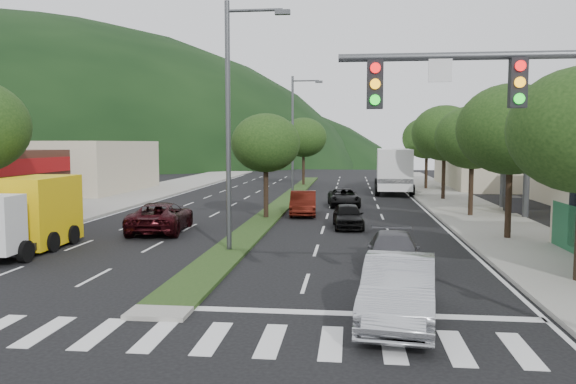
# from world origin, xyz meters

# --- Properties ---
(ground) EXTENTS (160.00, 160.00, 0.00)m
(ground) POSITION_xyz_m (0.00, 0.00, 0.00)
(ground) COLOR black
(ground) RESTS_ON ground
(sidewalk_right) EXTENTS (5.00, 90.00, 0.15)m
(sidewalk_right) POSITION_xyz_m (12.50, 25.00, 0.07)
(sidewalk_right) COLOR gray
(sidewalk_right) RESTS_ON ground
(sidewalk_left) EXTENTS (6.00, 90.00, 0.15)m
(sidewalk_left) POSITION_xyz_m (-13.00, 25.00, 0.07)
(sidewalk_left) COLOR gray
(sidewalk_left) RESTS_ON ground
(median) EXTENTS (1.60, 56.00, 0.12)m
(median) POSITION_xyz_m (0.00, 28.00, 0.06)
(median) COLOR #1B3412
(median) RESTS_ON ground
(crosswalk) EXTENTS (19.00, 2.20, 0.01)m
(crosswalk) POSITION_xyz_m (0.00, -2.00, 0.01)
(crosswalk) COLOR silver
(crosswalk) RESTS_ON ground
(traffic_signal) EXTENTS (6.12, 0.40, 7.00)m
(traffic_signal) POSITION_xyz_m (9.03, -1.54, 4.65)
(traffic_signal) COLOR #47494C
(traffic_signal) RESTS_ON ground
(bldg_left_far) EXTENTS (9.00, 14.00, 4.60)m
(bldg_left_far) POSITION_xyz_m (-19.00, 34.00, 2.30)
(bldg_left_far) COLOR #BBAF95
(bldg_left_far) RESTS_ON ground
(bldg_right_far) EXTENTS (10.00, 16.00, 5.20)m
(bldg_right_far) POSITION_xyz_m (19.50, 44.00, 2.60)
(bldg_right_far) COLOR #BBAF95
(bldg_right_far) RESTS_ON ground
(tree_r_b) EXTENTS (4.80, 4.80, 6.94)m
(tree_r_b) POSITION_xyz_m (12.00, 12.00, 5.04)
(tree_r_b) COLOR black
(tree_r_b) RESTS_ON sidewalk_right
(tree_r_c) EXTENTS (4.40, 4.40, 6.48)m
(tree_r_c) POSITION_xyz_m (12.00, 20.00, 4.75)
(tree_r_c) COLOR black
(tree_r_c) RESTS_ON sidewalk_right
(tree_r_d) EXTENTS (5.00, 5.00, 7.17)m
(tree_r_d) POSITION_xyz_m (12.00, 30.00, 5.18)
(tree_r_d) COLOR black
(tree_r_d) RESTS_ON sidewalk_right
(tree_r_e) EXTENTS (4.60, 4.60, 6.71)m
(tree_r_e) POSITION_xyz_m (12.00, 40.00, 4.89)
(tree_r_e) COLOR black
(tree_r_e) RESTS_ON sidewalk_right
(tree_med_near) EXTENTS (4.00, 4.00, 6.02)m
(tree_med_near) POSITION_xyz_m (0.00, 18.00, 4.43)
(tree_med_near) COLOR black
(tree_med_near) RESTS_ON median
(tree_med_far) EXTENTS (4.80, 4.80, 6.94)m
(tree_med_far) POSITION_xyz_m (0.00, 44.00, 5.01)
(tree_med_far) COLOR black
(tree_med_far) RESTS_ON median
(streetlight_near) EXTENTS (2.60, 0.25, 10.00)m
(streetlight_near) POSITION_xyz_m (0.21, 8.00, 5.58)
(streetlight_near) COLOR #47494C
(streetlight_near) RESTS_ON ground
(streetlight_mid) EXTENTS (2.60, 0.25, 10.00)m
(streetlight_mid) POSITION_xyz_m (0.21, 33.00, 5.58)
(streetlight_mid) COLOR #47494C
(streetlight_mid) RESTS_ON ground
(sedan_silver) EXTENTS (2.31, 5.07, 1.61)m
(sedan_silver) POSITION_xyz_m (6.11, -0.33, 0.81)
(sedan_silver) COLOR #ADB0B5
(sedan_silver) RESTS_ON ground
(suv_maroon) EXTENTS (3.02, 5.62, 1.50)m
(suv_maroon) POSITION_xyz_m (-4.50, 12.75, 0.75)
(suv_maroon) COLOR black
(suv_maroon) RESTS_ON ground
(car_queue_a) EXTENTS (1.78, 3.86, 1.28)m
(car_queue_a) POSITION_xyz_m (4.77, 15.09, 0.64)
(car_queue_a) COLOR black
(car_queue_a) RESTS_ON ground
(car_queue_b) EXTENTS (1.97, 4.47, 1.28)m
(car_queue_b) POSITION_xyz_m (6.40, 5.50, 0.64)
(car_queue_b) COLOR #49484D
(car_queue_b) RESTS_ON ground
(car_queue_c) EXTENTS (1.86, 4.56, 1.47)m
(car_queue_c) POSITION_xyz_m (2.00, 20.09, 0.74)
(car_queue_c) COLOR #4E140D
(car_queue_c) RESTS_ON ground
(car_queue_d) EXTENTS (2.47, 4.66, 1.25)m
(car_queue_d) POSITION_xyz_m (4.43, 25.09, 0.62)
(car_queue_d) COLOR black
(car_queue_d) RESTS_ON ground
(box_truck) EXTENTS (2.58, 6.18, 3.01)m
(box_truck) POSITION_xyz_m (-8.23, 7.40, 1.42)
(box_truck) COLOR silver
(box_truck) RESTS_ON ground
(motorhome) EXTENTS (3.56, 10.28, 3.90)m
(motorhome) POSITION_xyz_m (8.68, 36.63, 2.08)
(motorhome) COLOR white
(motorhome) RESTS_ON ground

